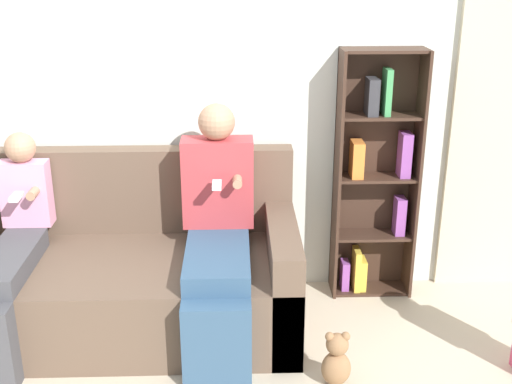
% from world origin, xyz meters
% --- Properties ---
extents(ground_plane, '(14.00, 14.00, 0.00)m').
position_xyz_m(ground_plane, '(0.00, 0.00, 0.00)').
color(ground_plane, beige).
extents(back_wall, '(10.00, 0.06, 2.55)m').
position_xyz_m(back_wall, '(0.00, 1.08, 1.27)').
color(back_wall, silver).
rests_on(back_wall, ground_plane).
extents(couch, '(1.94, 0.95, 0.97)m').
position_xyz_m(couch, '(-0.08, 0.57, 0.30)').
color(couch, brown).
rests_on(couch, ground_plane).
extents(adult_seated, '(0.41, 0.92, 1.27)m').
position_xyz_m(adult_seated, '(0.45, 0.49, 0.65)').
color(adult_seated, '#335170').
rests_on(adult_seated, ground_plane).
extents(child_seated, '(0.28, 0.93, 1.11)m').
position_xyz_m(child_seated, '(-0.66, 0.44, 0.55)').
color(child_seated, '#47474C').
rests_on(child_seated, ground_plane).
extents(bookshelf, '(0.50, 0.22, 1.54)m').
position_xyz_m(bookshelf, '(1.40, 0.96, 0.76)').
color(bookshelf, '#3D281E').
rests_on(bookshelf, ground_plane).
extents(teddy_bear, '(0.15, 0.12, 0.30)m').
position_xyz_m(teddy_bear, '(1.04, -0.03, 0.14)').
color(teddy_bear, '#936B47').
rests_on(teddy_bear, ground_plane).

